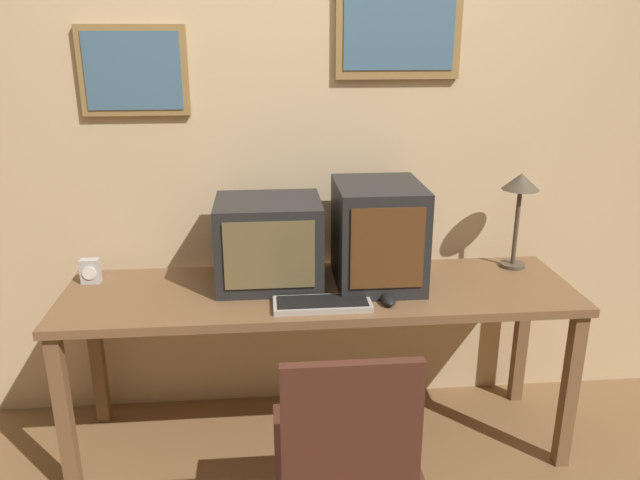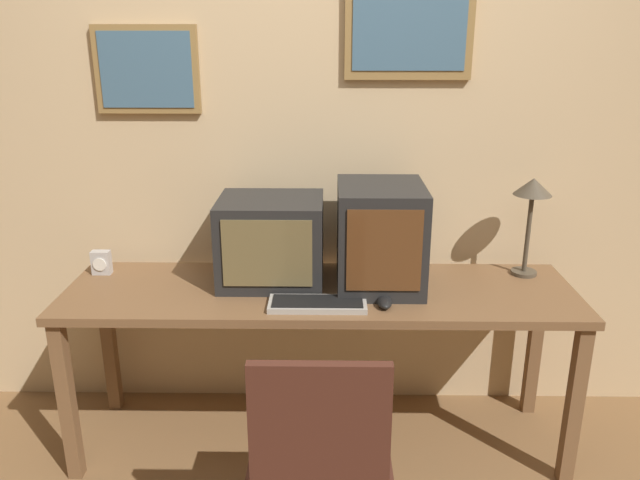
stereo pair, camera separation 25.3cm
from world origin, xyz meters
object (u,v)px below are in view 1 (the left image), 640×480
Objects in this scene: monitor_right at (378,234)px; keyboard_main at (322,304)px; monitor_left at (269,242)px; desk_lamp at (520,192)px; office_chair at (344,475)px; mouse_near_keyboard at (388,299)px; desk_clock at (90,271)px.

monitor_right is 1.12× the size of keyboard_main.
desk_lamp is at bearing 4.62° from monitor_left.
monitor_right is (0.46, -0.04, 0.03)m from monitor_left.
monitor_left is at bearing 104.90° from office_chair.
desk_lamp is at bearing 10.86° from monitor_right.
office_chair reaches higher than keyboard_main.
monitor_right reaches higher than mouse_near_keyboard.
keyboard_main is 0.66m from office_chair.
monitor_left is 0.77m from desk_clock.
monitor_right is at bearing -4.45° from monitor_left.
monitor_right is at bearing 42.27° from keyboard_main.
desk_clock is (-0.76, 0.07, -0.13)m from monitor_left.
desk_lamp reaches higher than desk_clock.
office_chair reaches higher than desk_clock.
desk_clock is at bearing -179.27° from desk_lamp.
monitor_left is at bearing 126.78° from keyboard_main.
desk_clock is (-1.21, 0.10, -0.16)m from monitor_right.
mouse_near_keyboard is 0.80m from desk_lamp.
office_chair reaches higher than mouse_near_keyboard.
office_chair is at bearing -134.22° from desk_lamp.
monitor_right reaches higher than desk_clock.
desk_lamp is (0.65, 0.12, 0.13)m from monitor_right.
desk_clock is 1.38m from office_chair.
desk_clock is (-0.96, 0.33, 0.04)m from keyboard_main.
office_chair is (0.02, -0.55, -0.36)m from keyboard_main.
monitor_right reaches higher than office_chair.
desk_clock is 0.12× the size of office_chair.
keyboard_main is 1.03m from desk_lamp.
mouse_near_keyboard is at bearing -88.54° from monitor_right.
mouse_near_keyboard is at bearing 66.60° from office_chair.
monitor_right is 0.30m from mouse_near_keyboard.
desk_clock is 1.89m from desk_lamp.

